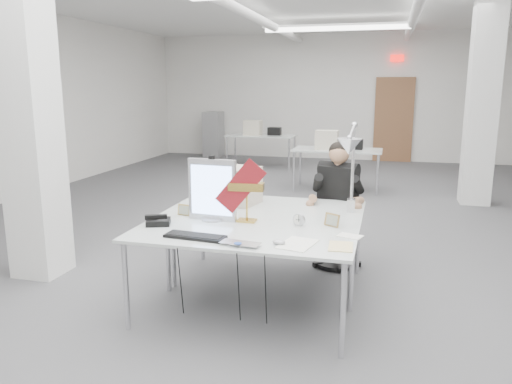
{
  "coord_description": "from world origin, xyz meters",
  "views": [
    {
      "loc": [
        1.08,
        -6.16,
        1.9
      ],
      "look_at": [
        -0.02,
        -2.0,
        0.98
      ],
      "focal_mm": 35.0,
      "sensor_mm": 36.0,
      "label": 1
    }
  ],
  "objects_px": {
    "seated_person": "(338,184)",
    "monitor": "(212,190)",
    "laptop": "(238,246)",
    "desk_phone": "(158,222)",
    "desk_main": "(243,234)",
    "bankers_lamp": "(247,205)",
    "beige_monitor": "(238,186)",
    "office_chair": "(337,216)",
    "architect_lamp": "(351,173)"
  },
  "relations": [
    {
      "from": "office_chair",
      "to": "laptop",
      "type": "distance_m",
      "value": 1.95
    },
    {
      "from": "bankers_lamp",
      "to": "beige_monitor",
      "type": "bearing_deg",
      "value": 108.73
    },
    {
      "from": "architect_lamp",
      "to": "beige_monitor",
      "type": "bearing_deg",
      "value": 147.47
    },
    {
      "from": "desk_main",
      "to": "beige_monitor",
      "type": "height_order",
      "value": "beige_monitor"
    },
    {
      "from": "desk_main",
      "to": "laptop",
      "type": "height_order",
      "value": "laptop"
    },
    {
      "from": "office_chair",
      "to": "desk_phone",
      "type": "height_order",
      "value": "office_chair"
    },
    {
      "from": "beige_monitor",
      "to": "bankers_lamp",
      "type": "bearing_deg",
      "value": -54.24
    },
    {
      "from": "seated_person",
      "to": "beige_monitor",
      "type": "xyz_separation_m",
      "value": [
        -0.94,
        -0.5,
        0.04
      ]
    },
    {
      "from": "office_chair",
      "to": "architect_lamp",
      "type": "height_order",
      "value": "architect_lamp"
    },
    {
      "from": "laptop",
      "to": "beige_monitor",
      "type": "height_order",
      "value": "beige_monitor"
    },
    {
      "from": "desk_main",
      "to": "monitor",
      "type": "xyz_separation_m",
      "value": [
        -0.36,
        0.3,
        0.28
      ]
    },
    {
      "from": "laptop",
      "to": "desk_phone",
      "type": "distance_m",
      "value": 0.91
    },
    {
      "from": "beige_monitor",
      "to": "office_chair",
      "type": "bearing_deg",
      "value": 42.65
    },
    {
      "from": "architect_lamp",
      "to": "seated_person",
      "type": "bearing_deg",
      "value": 84.89
    },
    {
      "from": "desk_main",
      "to": "desk_phone",
      "type": "xyz_separation_m",
      "value": [
        -0.75,
        0.03,
        0.04
      ]
    },
    {
      "from": "seated_person",
      "to": "architect_lamp",
      "type": "distance_m",
      "value": 0.86
    },
    {
      "from": "desk_main",
      "to": "office_chair",
      "type": "xyz_separation_m",
      "value": [
        0.61,
        1.49,
        -0.19
      ]
    },
    {
      "from": "office_chair",
      "to": "laptop",
      "type": "height_order",
      "value": "office_chair"
    },
    {
      "from": "desk_phone",
      "to": "seated_person",
      "type": "bearing_deg",
      "value": 26.15
    },
    {
      "from": "seated_person",
      "to": "laptop",
      "type": "bearing_deg",
      "value": -89.05
    },
    {
      "from": "bankers_lamp",
      "to": "architect_lamp",
      "type": "xyz_separation_m",
      "value": [
        0.84,
        0.33,
        0.26
      ]
    },
    {
      "from": "seated_person",
      "to": "monitor",
      "type": "height_order",
      "value": "seated_person"
    },
    {
      "from": "monitor",
      "to": "office_chair",
      "type": "bearing_deg",
      "value": 55.02
    },
    {
      "from": "seated_person",
      "to": "monitor",
      "type": "distance_m",
      "value": 1.5
    },
    {
      "from": "desk_phone",
      "to": "beige_monitor",
      "type": "relative_size",
      "value": 0.51
    },
    {
      "from": "seated_person",
      "to": "laptop",
      "type": "xyz_separation_m",
      "value": [
        -0.54,
        -1.81,
        -0.13
      ]
    },
    {
      "from": "seated_person",
      "to": "laptop",
      "type": "relative_size",
      "value": 3.18
    },
    {
      "from": "laptop",
      "to": "bankers_lamp",
      "type": "bearing_deg",
      "value": 108.09
    },
    {
      "from": "laptop",
      "to": "desk_main",
      "type": "bearing_deg",
      "value": 108.68
    },
    {
      "from": "desk_phone",
      "to": "architect_lamp",
      "type": "bearing_deg",
      "value": 1.84
    },
    {
      "from": "monitor",
      "to": "desk_phone",
      "type": "height_order",
      "value": "monitor"
    },
    {
      "from": "seated_person",
      "to": "monitor",
      "type": "xyz_separation_m",
      "value": [
        -0.97,
        -1.15,
        0.12
      ]
    },
    {
      "from": "desk_main",
      "to": "office_chair",
      "type": "distance_m",
      "value": 1.62
    },
    {
      "from": "office_chair",
      "to": "monitor",
      "type": "distance_m",
      "value": 1.61
    },
    {
      "from": "seated_person",
      "to": "beige_monitor",
      "type": "bearing_deg",
      "value": -134.37
    },
    {
      "from": "seated_person",
      "to": "monitor",
      "type": "bearing_deg",
      "value": -112.64
    },
    {
      "from": "desk_phone",
      "to": "architect_lamp",
      "type": "height_order",
      "value": "architect_lamp"
    },
    {
      "from": "monitor",
      "to": "beige_monitor",
      "type": "height_order",
      "value": "monitor"
    },
    {
      "from": "bankers_lamp",
      "to": "monitor",
      "type": "bearing_deg",
      "value": 179.46
    },
    {
      "from": "office_chair",
      "to": "monitor",
      "type": "height_order",
      "value": "monitor"
    },
    {
      "from": "seated_person",
      "to": "bankers_lamp",
      "type": "xyz_separation_m",
      "value": [
        -0.66,
        -1.12,
        0.01
      ]
    },
    {
      "from": "laptop",
      "to": "monitor",
      "type": "bearing_deg",
      "value": 130.54
    },
    {
      "from": "office_chair",
      "to": "bankers_lamp",
      "type": "distance_m",
      "value": 1.39
    },
    {
      "from": "seated_person",
      "to": "bankers_lamp",
      "type": "height_order",
      "value": "seated_person"
    },
    {
      "from": "monitor",
      "to": "laptop",
      "type": "bearing_deg",
      "value": -53.21
    },
    {
      "from": "office_chair",
      "to": "desk_phone",
      "type": "relative_size",
      "value": 5.69
    },
    {
      "from": "office_chair",
      "to": "seated_person",
      "type": "distance_m",
      "value": 0.35
    },
    {
      "from": "desk_main",
      "to": "office_chair",
      "type": "bearing_deg",
      "value": 67.83
    },
    {
      "from": "desk_main",
      "to": "desk_phone",
      "type": "height_order",
      "value": "desk_phone"
    },
    {
      "from": "monitor",
      "to": "bankers_lamp",
      "type": "bearing_deg",
      "value": 8.24
    }
  ]
}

